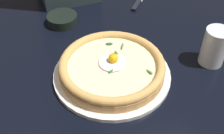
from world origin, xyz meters
TOP-DOWN VIEW (x-y plane):
  - ground_plane at (0.00, 0.00)m, footprint 2.40×2.40m
  - pizza_plate at (-0.01, 0.01)m, footprint 0.32×0.32m
  - pizza at (-0.01, 0.01)m, footprint 0.28×0.28m
  - side_bowl at (-0.12, 0.30)m, footprint 0.10×0.10m
  - table_knife at (0.18, 0.38)m, footprint 0.14×0.19m
  - drinking_glass at (0.28, 0.00)m, footprint 0.07×0.07m

SIDE VIEW (x-z plane):
  - ground_plane at x=0.00m, z-range -0.03..0.00m
  - table_knife at x=0.18m, z-range 0.00..0.01m
  - pizza_plate at x=-0.01m, z-range 0.00..0.01m
  - side_bowl at x=-0.12m, z-range 0.00..0.03m
  - pizza at x=-0.01m, z-range 0.01..0.06m
  - drinking_glass at x=0.28m, z-range -0.01..0.10m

